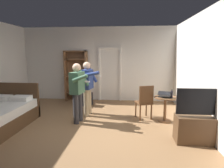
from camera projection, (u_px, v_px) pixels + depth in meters
ground_plane at (81, 126)px, 4.72m from camera, size 6.56×6.56×0.00m
wall_back at (98, 64)px, 7.20m from camera, size 6.20×0.12×2.90m
wall_right at (207, 72)px, 4.21m from camera, size 0.12×5.67×2.90m
doorway_frame at (110, 70)px, 7.12m from camera, size 0.93×0.08×2.13m
bookshelf at (76, 74)px, 7.12m from camera, size 0.89×0.32×1.98m
tv_flatscreen at (198, 126)px, 3.78m from camera, size 0.94×0.40×1.17m
side_table at (165, 105)px, 4.95m from camera, size 0.61×0.61×0.70m
laptop at (164, 95)px, 4.87m from camera, size 0.40×0.41×0.16m
bottle_on_table at (172, 94)px, 4.81m from camera, size 0.06×0.06×0.22m
wooden_chair at (145, 101)px, 5.11m from camera, size 0.53×0.53×0.99m
person_blue_shirt at (78, 89)px, 4.82m from camera, size 0.58×0.66×1.62m
person_striped_shirt at (88, 85)px, 5.42m from camera, size 0.63×0.64×1.63m
suitcase_dark at (85, 99)px, 6.57m from camera, size 0.57×0.46×0.47m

